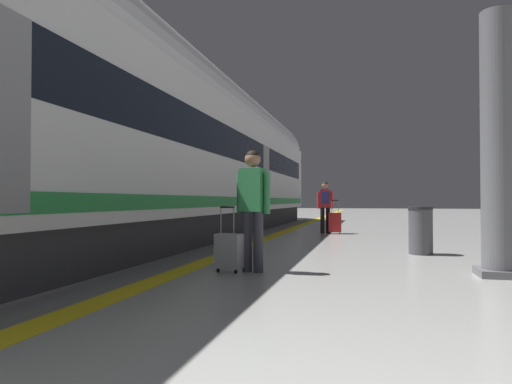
{
  "coord_description": "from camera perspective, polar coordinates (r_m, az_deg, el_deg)",
  "views": [
    {
      "loc": [
        1.81,
        1.16,
        1.03
      ],
      "look_at": [
        0.16,
        7.8,
        1.16
      ],
      "focal_mm": 31.5,
      "sensor_mm": 36.0,
      "label": 1
    }
  ],
  "objects": [
    {
      "name": "tactile_edge_band",
      "position": [
        9.4,
        -4.89,
        -7.33
      ],
      "size": [
        0.73,
        80.0,
        0.01
      ],
      "primitive_type": "cube",
      "color": "slate",
      "rests_on": "ground"
    },
    {
      "name": "waste_bin",
      "position": [
        9.13,
        20.18,
        -4.58
      ],
      "size": [
        0.46,
        0.46,
        0.91
      ],
      "color": "#4C4C51",
      "rests_on": "ground"
    },
    {
      "name": "suitcase_near",
      "position": [
        6.48,
        -3.43,
        -7.46
      ],
      "size": [
        0.42,
        0.3,
        0.94
      ],
      "color": "#9E9EA3",
      "rests_on": "ground"
    },
    {
      "name": "platform_pillar",
      "position": [
        6.93,
        28.4,
        4.83
      ],
      "size": [
        0.56,
        0.56,
        3.6
      ],
      "color": "slate",
      "rests_on": "ground"
    },
    {
      "name": "suitcase_mid",
      "position": [
        13.94,
        10.0,
        -3.82
      ],
      "size": [
        0.39,
        0.25,
        1.04
      ],
      "color": "#A51E1E",
      "rests_on": "ground"
    },
    {
      "name": "high_speed_train",
      "position": [
        10.0,
        -15.38,
        7.46
      ],
      "size": [
        2.94,
        33.55,
        4.97
      ],
      "color": "#38383D",
      "rests_on": "ground"
    },
    {
      "name": "passenger_mid",
      "position": [
        14.19,
        8.78,
        -1.33
      ],
      "size": [
        0.5,
        0.34,
        1.61
      ],
      "color": "black",
      "rests_on": "ground"
    },
    {
      "name": "passenger_near",
      "position": [
        6.46,
        -0.42,
        -1.17
      ],
      "size": [
        0.53,
        0.3,
        1.75
      ],
      "color": "#383842",
      "rests_on": "ground"
    },
    {
      "name": "safety_line_strip",
      "position": [
        9.28,
        -2.61,
        -7.4
      ],
      "size": [
        0.36,
        80.0,
        0.01
      ],
      "primitive_type": "cube",
      "color": "yellow",
      "rests_on": "ground"
    }
  ]
}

